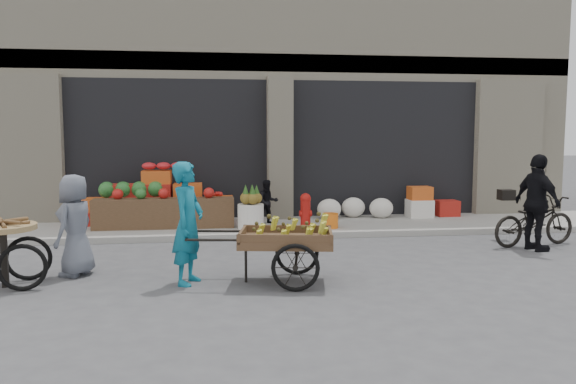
{
  "coord_description": "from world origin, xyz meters",
  "views": [
    {
      "loc": [
        -1.45,
        -7.49,
        2.03
      ],
      "look_at": [
        -0.3,
        1.27,
        1.1
      ],
      "focal_mm": 35.0,
      "sensor_mm": 36.0,
      "label": 1
    }
  ],
  "objects": [
    {
      "name": "pineapple_bin",
      "position": [
        -0.75,
        3.6,
        0.37
      ],
      "size": [
        0.52,
        0.52,
        0.5
      ],
      "primitive_type": "cylinder",
      "color": "silver",
      "rests_on": "sidewalk"
    },
    {
      "name": "banana_cart",
      "position": [
        -0.55,
        -0.07,
        0.64
      ],
      "size": [
        2.23,
        1.19,
        0.89
      ],
      "rotation": [
        0.0,
        0.0,
        -0.17
      ],
      "color": "brown",
      "rests_on": "ground"
    },
    {
      "name": "cyclist",
      "position": [
        4.05,
        1.44,
        0.84
      ],
      "size": [
        0.6,
        1.04,
        1.68
      ],
      "primitive_type": "imported",
      "rotation": [
        0.0,
        0.0,
        1.77
      ],
      "color": "black",
      "rests_on": "ground"
    },
    {
      "name": "tricycle_cart",
      "position": [
        -4.23,
        0.19,
        0.57
      ],
      "size": [
        1.46,
        0.97,
        0.95
      ],
      "rotation": [
        0.0,
        0.0,
        0.17
      ],
      "color": "#9E7F51",
      "rests_on": "ground"
    },
    {
      "name": "sidewalk",
      "position": [
        0.0,
        4.1,
        0.06
      ],
      "size": [
        18.0,
        2.2,
        0.12
      ],
      "primitive_type": "cube",
      "color": "gray",
      "rests_on": "ground"
    },
    {
      "name": "right_bay_goods",
      "position": [
        2.61,
        4.7,
        0.41
      ],
      "size": [
        3.35,
        0.6,
        0.7
      ],
      "color": "silver",
      "rests_on": "sidewalk"
    },
    {
      "name": "vendor_woman",
      "position": [
        -1.82,
        0.06,
        0.83
      ],
      "size": [
        0.58,
        0.7,
        1.65
      ],
      "primitive_type": "imported",
      "rotation": [
        0.0,
        0.0,
        1.22
      ],
      "color": "#106781",
      "rests_on": "ground"
    },
    {
      "name": "fruit_display",
      "position": [
        -2.48,
        4.38,
        0.67
      ],
      "size": [
        3.1,
        1.12,
        1.24
      ],
      "color": "#A81F17",
      "rests_on": "sidewalk"
    },
    {
      "name": "ground",
      "position": [
        0.0,
        0.0,
        0.0
      ],
      "size": [
        80.0,
        80.0,
        0.0
      ],
      "primitive_type": "plane",
      "color": "#424244",
      "rests_on": "ground"
    },
    {
      "name": "vendor_grey",
      "position": [
        -3.43,
        0.72,
        0.73
      ],
      "size": [
        0.68,
        0.83,
        1.45
      ],
      "primitive_type": "imported",
      "rotation": [
        0.0,
        0.0,
        -1.93
      ],
      "color": "slate",
      "rests_on": "ground"
    },
    {
      "name": "orange_bucket",
      "position": [
        0.85,
        3.5,
        0.27
      ],
      "size": [
        0.32,
        0.32,
        0.3
      ],
      "primitive_type": "cylinder",
      "color": "orange",
      "rests_on": "sidewalk"
    },
    {
      "name": "building",
      "position": [
        0.0,
        8.03,
        3.37
      ],
      "size": [
        14.0,
        6.45,
        7.0
      ],
      "color": "beige",
      "rests_on": "ground"
    },
    {
      "name": "fire_hydrant",
      "position": [
        0.35,
        3.55,
        0.5
      ],
      "size": [
        0.22,
        0.22,
        0.71
      ],
      "color": "#A5140F",
      "rests_on": "sidewalk"
    },
    {
      "name": "seated_person",
      "position": [
        -0.35,
        4.2,
        0.58
      ],
      "size": [
        0.51,
        0.43,
        0.93
      ],
      "primitive_type": "imported",
      "rotation": [
        0.0,
        0.0,
        0.17
      ],
      "color": "black",
      "rests_on": "sidewalk"
    },
    {
      "name": "bicycle",
      "position": [
        4.25,
        1.84,
        0.45
      ],
      "size": [
        1.8,
        0.93,
        0.9
      ],
      "primitive_type": "imported",
      "rotation": [
        0.0,
        0.0,
        1.77
      ],
      "color": "black",
      "rests_on": "ground"
    }
  ]
}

